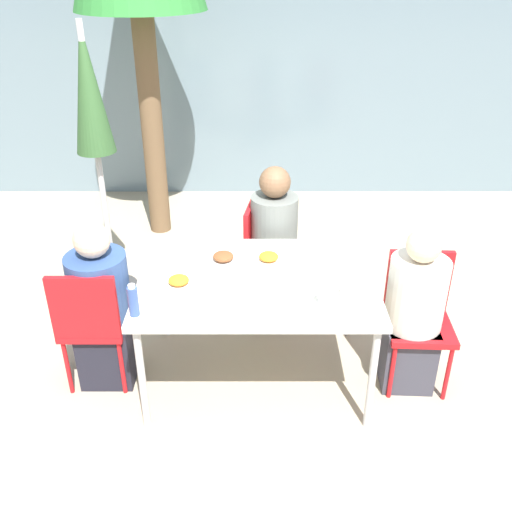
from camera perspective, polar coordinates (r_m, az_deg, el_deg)
The scene contains 16 objects.
ground_plane at distance 3.89m, azimuth -0.00°, elevation -11.76°, with size 24.00×24.00×0.00m, color tan.
building_facade at distance 6.33m, azimuth -0.06°, elevation 19.49°, with size 10.00×0.20×3.00m.
dining_table at distance 3.47m, azimuth -0.00°, elevation -2.93°, with size 1.43×1.03×0.75m.
chair_left at distance 3.65m, azimuth -16.20°, elevation -6.09°, with size 0.40×0.40×0.87m.
person_left at distance 3.70m, azimuth -15.18°, elevation -5.24°, with size 0.37×0.37×1.12m.
chair_right at distance 3.75m, azimuth 15.83°, elevation -5.10°, with size 0.42×0.42×0.87m.
person_right at distance 3.67m, azimuth 15.33°, elevation -5.71°, with size 0.35×0.35×1.10m.
chair_far at distance 4.28m, azimuth 0.71°, elevation 0.67°, with size 0.46×0.46×0.87m.
person_far at distance 4.21m, azimuth 1.70°, elevation 0.91°, with size 0.35×0.35×1.18m.
closed_umbrella at distance 4.30m, azimuth -16.24°, elevation 13.75°, with size 0.36×0.36×2.10m.
plate_0 at distance 3.60m, azimuth 1.17°, elevation -0.27°, with size 0.22×0.22×0.06m.
plate_1 at distance 3.38m, azimuth -7.82°, elevation -2.64°, with size 0.22×0.22×0.06m.
plate_2 at distance 3.60m, azimuth -3.39°, elevation -0.26°, with size 0.24×0.24×0.07m.
bottle at distance 3.13m, azimuth -12.27°, elevation -4.40°, with size 0.06×0.06×0.19m.
drinking_cup at distance 3.19m, azimuth 6.71°, elevation -4.06°, with size 0.06×0.06×0.10m.
salad_bowl at distance 3.30m, azimuth 9.90°, elevation -3.62°, with size 0.18×0.18×0.05m.
Camera 1 is at (-0.01, -2.95, 2.53)m, focal length 40.00 mm.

